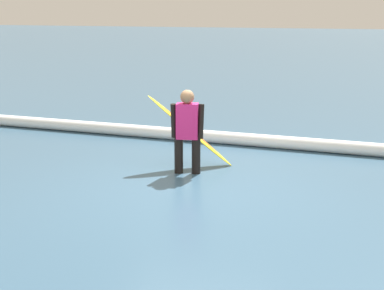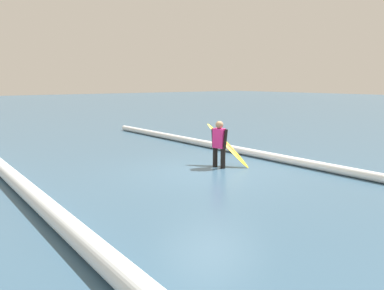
% 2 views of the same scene
% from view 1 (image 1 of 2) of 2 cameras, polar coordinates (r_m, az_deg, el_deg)
% --- Properties ---
extents(ground_plane, '(128.90, 128.90, 0.00)m').
position_cam_1_polar(ground_plane, '(7.84, 0.14, -4.42)').
color(ground_plane, '#35556E').
extents(surfer, '(0.51, 0.26, 1.35)m').
position_cam_1_polar(surfer, '(8.21, -0.52, 1.89)').
color(surfer, black).
rests_on(surfer, ground_plane).
extents(surfboard, '(1.44, 0.69, 1.24)m').
position_cam_1_polar(surfboard, '(8.64, -0.18, 1.54)').
color(surfboard, yellow).
rests_on(surfboard, ground_plane).
extents(wave_crest_foreground, '(19.68, 0.48, 0.24)m').
position_cam_1_polar(wave_crest_foreground, '(10.15, 4.73, 0.71)').
color(wave_crest_foreground, white).
rests_on(wave_crest_foreground, ground_plane).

